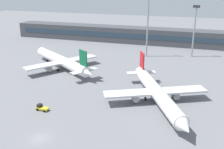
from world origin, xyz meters
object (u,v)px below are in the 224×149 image
at_px(airplane_mid, 61,61).
at_px(floodlight_tower_west, 148,20).
at_px(baggage_tug_yellow, 42,108).
at_px(floodlight_tower_east, 194,27).
at_px(airplane_near, 157,93).

relative_size(airplane_mid, floodlight_tower_west, 1.30).
bearing_deg(airplane_mid, floodlight_tower_west, 44.40).
relative_size(baggage_tug_yellow, floodlight_tower_west, 0.12).
xyz_separation_m(airplane_mid, floodlight_tower_west, (30.63, 30.00, 13.97)).
height_order(floodlight_tower_west, floodlight_tower_east, floodlight_tower_west).
distance_m(airplane_near, floodlight_tower_east, 59.58).
distance_m(airplane_near, baggage_tug_yellow, 33.88).
distance_m(airplane_mid, baggage_tug_yellow, 38.67).
xyz_separation_m(baggage_tug_yellow, floodlight_tower_east, (38.63, 72.73, 13.43)).
xyz_separation_m(floodlight_tower_west, floodlight_tower_east, (21.17, 6.48, -3.22)).
distance_m(floodlight_tower_west, floodlight_tower_east, 22.37).
xyz_separation_m(airplane_near, baggage_tug_yellow, (-30.40, -14.72, -2.63)).
bearing_deg(airplane_mid, airplane_near, -26.31).
bearing_deg(floodlight_tower_west, baggage_tug_yellow, -104.76).
bearing_deg(baggage_tug_yellow, floodlight_tower_west, 75.24).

